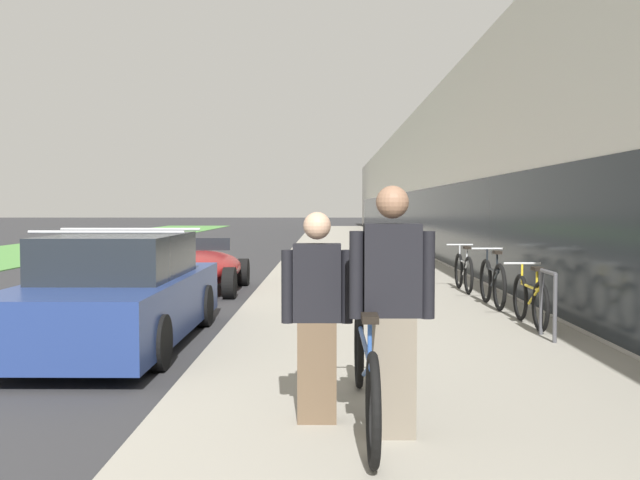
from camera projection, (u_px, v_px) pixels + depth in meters
name	position (u px, v px, depth m)	size (l,w,h in m)	color
sidewalk_slab	(354.00, 254.00, 25.10)	(4.68, 70.00, 0.11)	gray
storefront_facade	(507.00, 186.00, 32.89)	(10.01, 70.00, 5.41)	silver
lawn_strip	(47.00, 249.00, 29.23)	(5.55, 70.00, 0.03)	#518E42
tandem_bicycle	(365.00, 370.00, 5.39)	(0.52, 2.69, 0.91)	black
person_rider	(392.00, 311.00, 5.02)	(0.60, 0.24, 1.77)	#756B5B
person_bystander	(317.00, 317.00, 5.36)	(0.54, 0.21, 1.58)	brown
bike_rack_hoop	(548.00, 297.00, 8.75)	(0.05, 0.60, 0.84)	#4C4C51
cruiser_bike_nearest	(530.00, 300.00, 9.67)	(0.52, 1.63, 0.84)	black
cruiser_bike_middle	(492.00, 282.00, 11.57)	(0.52, 1.70, 0.94)	black
cruiser_bike_farthest	(464.00, 272.00, 13.69)	(0.52, 1.68, 0.89)	black
parked_sedan_curbside	(120.00, 294.00, 8.91)	(1.84, 4.67, 1.46)	navy
vintage_roadster_curbside	(198.00, 269.00, 14.52)	(1.80, 3.85, 1.08)	maroon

